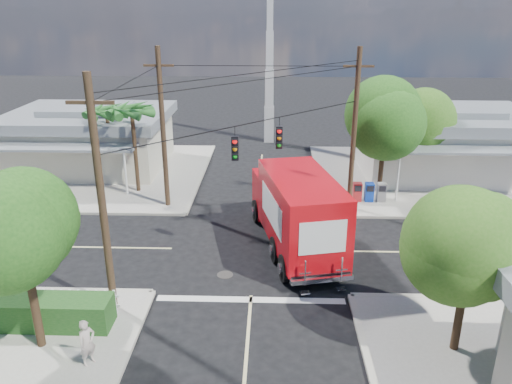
{
  "coord_description": "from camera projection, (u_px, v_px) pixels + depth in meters",
  "views": [
    {
      "loc": [
        0.78,
        -21.3,
        11.04
      ],
      "look_at": [
        0.0,
        2.0,
        2.2
      ],
      "focal_mm": 35.0,
      "sensor_mm": 36.0,
      "label": 1
    }
  ],
  "objects": [
    {
      "name": "picket_fence",
      "position": [
        41.0,
        300.0,
        18.61
      ],
      "size": [
        5.94,
        0.06,
        1.0
      ],
      "color": "silver",
      "rests_on": "sidewalk_sw"
    },
    {
      "name": "tree_ne_front",
      "position": [
        386.0,
        121.0,
        28.24
      ],
      "size": [
        4.21,
        4.14,
        6.66
      ],
      "color": "#422D1C",
      "rests_on": "sidewalk_ne"
    },
    {
      "name": "palm_nw_front",
      "position": [
        132.0,
        112.0,
        29.3
      ],
      "size": [
        3.01,
        3.08,
        5.59
      ],
      "color": "#422D1C",
      "rests_on": "sidewalk_nw"
    },
    {
      "name": "building_nw",
      "position": [
        91.0,
        137.0,
        35.08
      ],
      "size": [
        10.8,
        10.2,
        4.3
      ],
      "color": "beige",
      "rests_on": "sidewalk_nw"
    },
    {
      "name": "sidewalk_nw",
      "position": [
        103.0,
        173.0,
        34.32
      ],
      "size": [
        14.12,
        14.12,
        0.14
      ],
      "color": "#9D988E",
      "rests_on": "ground"
    },
    {
      "name": "sidewalk_ne",
      "position": [
        421.0,
        177.0,
        33.65
      ],
      "size": [
        14.12,
        14.12,
        0.14
      ],
      "color": "#9D988E",
      "rests_on": "ground"
    },
    {
      "name": "ground",
      "position": [
        255.0,
        250.0,
        23.84
      ],
      "size": [
        120.0,
        120.0,
        0.0
      ],
      "primitive_type": "plane",
      "color": "black",
      "rests_on": "ground"
    },
    {
      "name": "palm_nw_back",
      "position": [
        107.0,
        113.0,
        30.89
      ],
      "size": [
        3.01,
        3.08,
        5.19
      ],
      "color": "#422D1C",
      "rests_on": "sidewalk_nw"
    },
    {
      "name": "tree_sw_front",
      "position": [
        21.0,
        234.0,
        15.48
      ],
      "size": [
        3.88,
        3.78,
        6.03
      ],
      "color": "#422D1C",
      "rests_on": "sidewalk_sw"
    },
    {
      "name": "road_markings",
      "position": [
        253.0,
        265.0,
        22.47
      ],
      "size": [
        32.0,
        32.0,
        0.01
      ],
      "color": "beige",
      "rests_on": "ground"
    },
    {
      "name": "delivery_truck",
      "position": [
        296.0,
        210.0,
        23.46
      ],
      "size": [
        4.46,
        9.13,
        3.8
      ],
      "color": "black",
      "rests_on": "ground"
    },
    {
      "name": "pedestrian",
      "position": [
        87.0,
        343.0,
        15.84
      ],
      "size": [
        0.65,
        0.7,
        1.6
      ],
      "primitive_type": "imported",
      "rotation": [
        0.0,
        0.0,
        0.95
      ],
      "color": "beige",
      "rests_on": "sidewalk_sw"
    },
    {
      "name": "tree_se",
      "position": [
        472.0,
        245.0,
        15.43
      ],
      "size": [
        3.67,
        3.54,
        5.62
      ],
      "color": "#422D1C",
      "rests_on": "sidewalk_se"
    },
    {
      "name": "vending_boxes",
      "position": [
        369.0,
        192.0,
        29.19
      ],
      "size": [
        1.9,
        0.5,
        1.1
      ],
      "color": "#AB1C1F",
      "rests_on": "sidewalk_ne"
    },
    {
      "name": "utility_poles",
      "position": [
        223.0,
        146.0,
        23.74
      ],
      "size": [
        12.0,
        10.68,
        9.0
      ],
      "color": "#473321",
      "rests_on": "ground"
    },
    {
      "name": "parked_car",
      "position": [
        484.0,
        219.0,
        25.48
      ],
      "size": [
        5.6,
        3.35,
        1.46
      ],
      "primitive_type": "imported",
      "rotation": [
        0.0,
        0.0,
        1.38
      ],
      "color": "silver",
      "rests_on": "ground"
    },
    {
      "name": "radio_tower",
      "position": [
        269.0,
        74.0,
        40.52
      ],
      "size": [
        0.8,
        0.8,
        17.0
      ],
      "color": "silver",
      "rests_on": "ground"
    },
    {
      "name": "hedge_sw",
      "position": [
        25.0,
        312.0,
        17.87
      ],
      "size": [
        6.2,
        1.2,
        1.1
      ],
      "primitive_type": "cube",
      "color": "#164316",
      "rests_on": "sidewalk_sw"
    },
    {
      "name": "building_ne",
      "position": [
        445.0,
        141.0,
        33.81
      ],
      "size": [
        11.8,
        10.2,
        4.5
      ],
      "color": "silver",
      "rests_on": "sidewalk_ne"
    },
    {
      "name": "tree_ne_back",
      "position": [
        420.0,
        123.0,
        30.43
      ],
      "size": [
        3.77,
        3.66,
        5.82
      ],
      "color": "#422D1C",
      "rests_on": "sidewalk_ne"
    }
  ]
}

